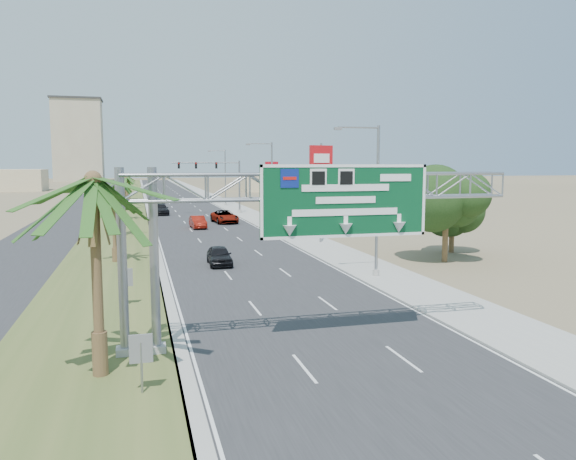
# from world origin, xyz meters

# --- Properties ---
(ground) EXTENTS (600.00, 600.00, 0.00)m
(ground) POSITION_xyz_m (0.00, 0.00, 0.00)
(ground) COLOR #8C7A59
(ground) RESTS_ON ground
(road) EXTENTS (12.00, 300.00, 0.02)m
(road) POSITION_xyz_m (0.00, 110.00, 0.01)
(road) COLOR #28282B
(road) RESTS_ON ground
(sidewalk_right) EXTENTS (4.00, 300.00, 0.10)m
(sidewalk_right) POSITION_xyz_m (8.50, 110.00, 0.05)
(sidewalk_right) COLOR #9E9B93
(sidewalk_right) RESTS_ON ground
(median_grass) EXTENTS (7.00, 300.00, 0.12)m
(median_grass) POSITION_xyz_m (-10.00, 110.00, 0.06)
(median_grass) COLOR #445425
(median_grass) RESTS_ON ground
(opposing_road) EXTENTS (8.00, 300.00, 0.02)m
(opposing_road) POSITION_xyz_m (-17.00, 110.00, 0.01)
(opposing_road) COLOR #28282B
(opposing_road) RESTS_ON ground
(sign_gantry) EXTENTS (16.75, 1.24, 7.50)m
(sign_gantry) POSITION_xyz_m (-1.06, 9.93, 6.06)
(sign_gantry) COLOR gray
(sign_gantry) RESTS_ON ground
(palm_near) EXTENTS (5.70, 5.70, 8.35)m
(palm_near) POSITION_xyz_m (-9.20, 8.00, 6.93)
(palm_near) COLOR brown
(palm_near) RESTS_ON ground
(palm_row_b) EXTENTS (3.99, 3.99, 5.95)m
(palm_row_b) POSITION_xyz_m (-9.50, 32.00, 4.90)
(palm_row_b) COLOR brown
(palm_row_b) RESTS_ON ground
(palm_row_c) EXTENTS (3.99, 3.99, 6.75)m
(palm_row_c) POSITION_xyz_m (-9.50, 48.00, 5.66)
(palm_row_c) COLOR brown
(palm_row_c) RESTS_ON ground
(palm_row_d) EXTENTS (3.99, 3.99, 5.45)m
(palm_row_d) POSITION_xyz_m (-9.50, 66.00, 4.42)
(palm_row_d) COLOR brown
(palm_row_d) RESTS_ON ground
(palm_row_e) EXTENTS (3.99, 3.99, 6.15)m
(palm_row_e) POSITION_xyz_m (-9.50, 85.00, 5.09)
(palm_row_e) COLOR brown
(palm_row_e) RESTS_ON ground
(palm_row_f) EXTENTS (3.99, 3.99, 5.75)m
(palm_row_f) POSITION_xyz_m (-9.50, 110.00, 4.71)
(palm_row_f) COLOR brown
(palm_row_f) RESTS_ON ground
(streetlight_near) EXTENTS (3.27, 0.44, 10.00)m
(streetlight_near) POSITION_xyz_m (7.30, 22.00, 4.69)
(streetlight_near) COLOR gray
(streetlight_near) RESTS_ON ground
(streetlight_mid) EXTENTS (3.27, 0.44, 10.00)m
(streetlight_mid) POSITION_xyz_m (7.30, 52.00, 4.69)
(streetlight_mid) COLOR gray
(streetlight_mid) RESTS_ON ground
(streetlight_far) EXTENTS (3.27, 0.44, 10.00)m
(streetlight_far) POSITION_xyz_m (7.30, 88.00, 4.69)
(streetlight_far) COLOR gray
(streetlight_far) RESTS_ON ground
(signal_mast) EXTENTS (10.28, 0.71, 8.00)m
(signal_mast) POSITION_xyz_m (5.17, 71.97, 4.85)
(signal_mast) COLOR gray
(signal_mast) RESTS_ON ground
(store_building) EXTENTS (18.00, 10.00, 4.00)m
(store_building) POSITION_xyz_m (22.00, 66.00, 2.00)
(store_building) COLOR #CDB58B
(store_building) RESTS_ON ground
(oak_near) EXTENTS (4.50, 4.50, 6.80)m
(oak_near) POSITION_xyz_m (15.00, 26.00, 4.53)
(oak_near) COLOR brown
(oak_near) RESTS_ON ground
(oak_far) EXTENTS (3.50, 3.50, 5.60)m
(oak_far) POSITION_xyz_m (18.00, 30.00, 3.82)
(oak_far) COLOR brown
(oak_far) RESTS_ON ground
(median_signback_a) EXTENTS (0.75, 0.08, 2.08)m
(median_signback_a) POSITION_xyz_m (-7.80, 6.00, 1.45)
(median_signback_a) COLOR gray
(median_signback_a) RESTS_ON ground
(median_signback_b) EXTENTS (0.75, 0.08, 2.08)m
(median_signback_b) POSITION_xyz_m (-8.50, 18.00, 1.45)
(median_signback_b) COLOR gray
(median_signback_b) RESTS_ON ground
(tower_distant) EXTENTS (20.00, 16.00, 35.00)m
(tower_distant) POSITION_xyz_m (-32.00, 250.00, 17.50)
(tower_distant) COLOR tan
(tower_distant) RESTS_ON ground
(building_distant_right) EXTENTS (20.00, 12.00, 5.00)m
(building_distant_right) POSITION_xyz_m (30.00, 140.00, 2.50)
(building_distant_right) COLOR #CDB58B
(building_distant_right) RESTS_ON ground
(car_left_lane) EXTENTS (1.79, 4.21, 1.42)m
(car_left_lane) POSITION_xyz_m (-2.00, 29.11, 0.71)
(car_left_lane) COLOR black
(car_left_lane) RESTS_ON ground
(car_mid_lane) EXTENTS (1.79, 4.48, 1.45)m
(car_mid_lane) POSITION_xyz_m (-1.03, 53.75, 0.72)
(car_mid_lane) COLOR maroon
(car_mid_lane) RESTS_ON ground
(car_right_lane) EXTENTS (3.17, 5.98, 1.60)m
(car_right_lane) POSITION_xyz_m (2.90, 58.86, 0.80)
(car_right_lane) COLOR gray
(car_right_lane) RESTS_ON ground
(car_far) EXTENTS (2.45, 5.52, 1.58)m
(car_far) POSITION_xyz_m (-4.52, 72.96, 0.79)
(car_far) COLOR black
(car_far) RESTS_ON ground
(pole_sign_red_near) EXTENTS (2.41, 0.84, 9.44)m
(pole_sign_red_near) POSITION_xyz_m (9.00, 38.31, 7.46)
(pole_sign_red_near) COLOR gray
(pole_sign_red_near) RESTS_ON ground
(pole_sign_blue) EXTENTS (2.02, 0.59, 7.35)m
(pole_sign_blue) POSITION_xyz_m (11.48, 62.70, 5.38)
(pole_sign_blue) COLOR gray
(pole_sign_blue) RESTS_ON ground
(pole_sign_red_far) EXTENTS (2.19, 0.92, 8.07)m
(pole_sign_red_far) POSITION_xyz_m (12.39, 72.71, 6.35)
(pole_sign_red_far) COLOR gray
(pole_sign_red_far) RESTS_ON ground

